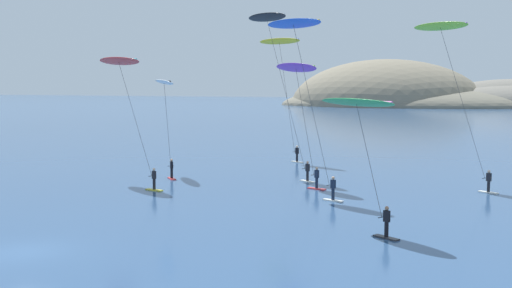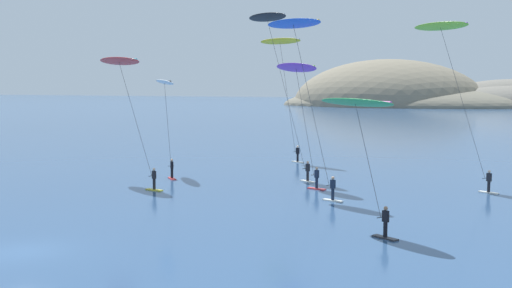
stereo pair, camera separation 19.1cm
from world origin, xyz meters
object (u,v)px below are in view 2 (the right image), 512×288
kitesurfer_green (358,111)px  kitesurfer_yellow (281,51)px  kitesurfer_blue (296,37)px  kitesurfer_lime (445,40)px  kitesurfer_white (165,90)px  kitesurfer_red (121,68)px  kitesurfer_purple (298,76)px  kitesurfer_black (270,30)px

kitesurfer_green → kitesurfer_yellow: size_ratio=0.58×
kitesurfer_blue → kitesurfer_lime: size_ratio=0.99×
kitesurfer_lime → kitesurfer_white: 23.54m
kitesurfer_blue → kitesurfer_white: size_ratio=1.50×
kitesurfer_lime → kitesurfer_white: (-23.06, -2.60, -3.92)m
kitesurfer_blue → kitesurfer_green: 12.74m
kitesurfer_red → kitesurfer_purple: 14.18m
kitesurfer_lime → kitesurfer_yellow: (-16.86, 10.98, -0.08)m
kitesurfer_white → kitesurfer_yellow: 15.41m
kitesurfer_green → kitesurfer_yellow: kitesurfer_yellow is taller
kitesurfer_green → kitesurfer_lime: bearing=79.7°
kitesurfer_red → kitesurfer_lime: kitesurfer_lime is taller
kitesurfer_red → kitesurfer_green: size_ratio=1.39×
kitesurfer_purple → kitesurfer_green: 15.82m
kitesurfer_white → kitesurfer_red: bearing=-106.0°
kitesurfer_purple → kitesurfer_yellow: bearing=112.4°
kitesurfer_blue → kitesurfer_purple: bearing=105.0°
kitesurfer_lime → kitesurfer_black: bearing=176.7°
kitesurfer_purple → kitesurfer_green: (7.48, -13.79, -2.01)m
kitesurfer_red → kitesurfer_purple: size_ratio=1.05×
kitesurfer_red → kitesurfer_lime: (24.44, 7.40, 2.13)m
kitesurfer_green → kitesurfer_yellow: bearing=115.4°
kitesurfer_red → kitesurfer_green: (21.22, -10.38, -2.70)m
kitesurfer_black → kitesurfer_green: (11.39, -18.62, -6.06)m
kitesurfer_red → kitesurfer_purple: kitesurfer_red is taller
kitesurfer_black → kitesurfer_lime: (14.61, -0.84, -1.23)m
kitesurfer_white → kitesurfer_lime: bearing=6.4°
kitesurfer_purple → kitesurfer_green: kitesurfer_purple is taller
kitesurfer_blue → kitesurfer_white: 14.93m
kitesurfer_red → kitesurfer_white: kitesurfer_red is taller
kitesurfer_red → kitesurfer_white: 5.31m
kitesurfer_blue → kitesurfer_red: bearing=178.2°
kitesurfer_black → kitesurfer_yellow: kitesurfer_black is taller
kitesurfer_green → kitesurfer_lime: size_ratio=0.57×
kitesurfer_purple → kitesurfer_yellow: 16.41m
kitesurfer_red → kitesurfer_white: size_ratio=1.21×
kitesurfer_blue → kitesurfer_lime: (9.65, 7.88, 0.04)m
kitesurfer_blue → kitesurfer_purple: 4.90m
kitesurfer_purple → kitesurfer_white: 12.50m
kitesurfer_black → kitesurfer_blue: 10.11m
kitesurfer_yellow → kitesurfer_lime: bearing=-33.1°
kitesurfer_lime → kitesurfer_purple: bearing=-159.6°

